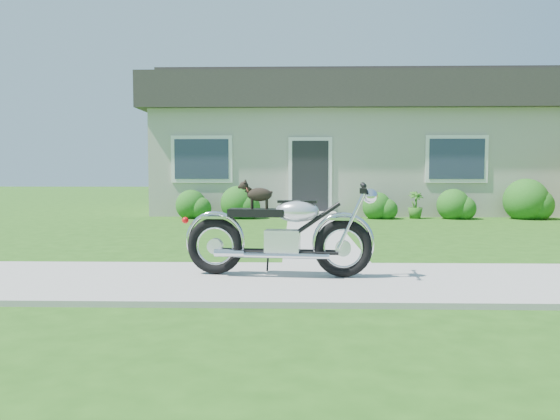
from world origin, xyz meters
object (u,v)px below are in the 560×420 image
(motorcycle_with_dog, at_px, (282,234))
(potted_plant_left, at_px, (194,206))
(house, at_px, (353,144))
(potted_plant_right, at_px, (415,205))

(motorcycle_with_dog, bearing_deg, potted_plant_left, 112.97)
(potted_plant_left, height_order, motorcycle_with_dog, motorcycle_with_dog)
(house, height_order, potted_plant_right, house)
(potted_plant_left, relative_size, motorcycle_with_dog, 0.29)
(potted_plant_right, bearing_deg, house, 110.82)
(house, distance_m, potted_plant_right, 4.10)
(motorcycle_with_dog, bearing_deg, house, 85.93)
(potted_plant_right, bearing_deg, potted_plant_left, 180.00)
(house, relative_size, potted_plant_left, 19.24)
(potted_plant_left, bearing_deg, potted_plant_right, 0.00)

